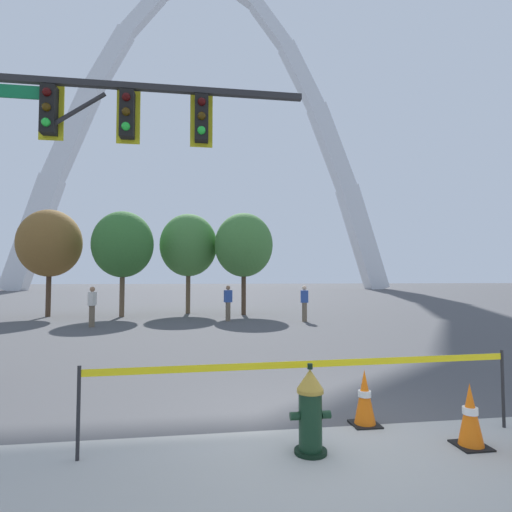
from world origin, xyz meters
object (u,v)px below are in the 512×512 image
at_px(fire_hydrant, 310,411).
at_px(monument_arch, 208,147).
at_px(traffic_cone_mid_sidewalk, 470,416).
at_px(pedestrian_walking_left, 304,303).
at_px(pedestrian_standing_center, 228,303).
at_px(traffic_cone_by_hydrant, 365,398).
at_px(pedestrian_walking_right, 92,306).
at_px(traffic_signal_gantry, 68,153).

bearing_deg(fire_hydrant, monument_arch, 89.69).
relative_size(traffic_cone_mid_sidewalk, monument_arch, 0.01).
bearing_deg(pedestrian_walking_left, traffic_cone_mid_sidewalk, -96.92).
bearing_deg(pedestrian_standing_center, traffic_cone_by_hydrant, -86.46).
bearing_deg(traffic_cone_by_hydrant, pedestrian_walking_right, 118.38).
distance_m(traffic_signal_gantry, pedestrian_walking_left, 12.53).
bearing_deg(traffic_signal_gantry, pedestrian_walking_left, 53.73).
relative_size(fire_hydrant, pedestrian_walking_left, 0.62).
relative_size(traffic_cone_mid_sidewalk, pedestrian_walking_right, 0.46).
height_order(traffic_signal_gantry, pedestrian_standing_center, traffic_signal_gantry).
xyz_separation_m(pedestrian_walking_left, pedestrian_walking_right, (-8.82, -0.68, 0.00)).
distance_m(traffic_cone_by_hydrant, monument_arch, 63.50).
height_order(traffic_cone_mid_sidewalk, pedestrian_walking_left, pedestrian_walking_left).
height_order(fire_hydrant, pedestrian_walking_right, pedestrian_walking_right).
distance_m(traffic_cone_mid_sidewalk, pedestrian_walking_right, 14.43).
height_order(traffic_signal_gantry, pedestrian_walking_left, traffic_signal_gantry).
relative_size(pedestrian_standing_center, pedestrian_walking_right, 1.00).
bearing_deg(traffic_cone_by_hydrant, monument_arch, 90.60).
relative_size(traffic_cone_by_hydrant, monument_arch, 0.01).
relative_size(traffic_signal_gantry, pedestrian_walking_left, 4.04).
distance_m(traffic_cone_by_hydrant, traffic_cone_mid_sidewalk, 1.24).
distance_m(traffic_cone_by_hydrant, pedestrian_walking_left, 12.60).
bearing_deg(traffic_cone_mid_sidewalk, pedestrian_walking_right, 120.06).
relative_size(traffic_signal_gantry, monument_arch, 0.11).
xyz_separation_m(traffic_cone_by_hydrant, pedestrian_standing_center, (-0.81, 13.09, 0.46)).
bearing_deg(traffic_signal_gantry, pedestrian_walking_right, 100.65).
height_order(fire_hydrant, traffic_cone_mid_sidewalk, fire_hydrant).
bearing_deg(traffic_signal_gantry, fire_hydrant, -42.60).
xyz_separation_m(traffic_cone_by_hydrant, traffic_signal_gantry, (-4.60, 2.63, 3.91)).
height_order(fire_hydrant, traffic_signal_gantry, traffic_signal_gantry).
bearing_deg(traffic_signal_gantry, monument_arch, 85.99).
relative_size(traffic_cone_by_hydrant, pedestrian_walking_right, 0.46).
relative_size(traffic_cone_by_hydrant, pedestrian_standing_center, 0.46).
height_order(pedestrian_walking_left, pedestrian_walking_right, same).
bearing_deg(fire_hydrant, traffic_cone_mid_sidewalk, -3.11).
height_order(traffic_cone_by_hydrant, pedestrian_walking_right, pedestrian_walking_right).
bearing_deg(traffic_cone_mid_sidewalk, fire_hydrant, 176.89).
relative_size(monument_arch, pedestrian_standing_center, 37.69).
bearing_deg(pedestrian_standing_center, traffic_cone_mid_sidewalk, -82.89).
distance_m(pedestrian_standing_center, pedestrian_walking_right, 5.67).
distance_m(traffic_cone_mid_sidewalk, pedestrian_standing_center, 14.03).
distance_m(traffic_cone_mid_sidewalk, monument_arch, 64.29).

